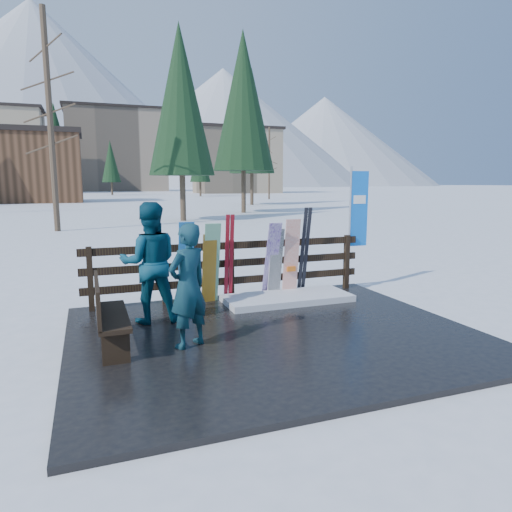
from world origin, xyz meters
name	(u,v)px	position (x,y,z in m)	size (l,w,h in m)	color
ground	(274,337)	(0.00, 0.00, 0.00)	(700.00, 700.00, 0.00)	white
deck	(274,334)	(0.00, 0.00, 0.04)	(6.00, 5.00, 0.08)	black
fence	(231,265)	(0.00, 2.20, 0.74)	(5.60, 0.10, 1.15)	black
snow_patch	(287,298)	(0.94, 1.60, 0.14)	(2.44, 1.00, 0.12)	white
bench	(107,312)	(-2.41, 0.13, 0.60)	(0.41, 1.50, 0.97)	black
snowboard_0	(186,264)	(-0.93, 1.98, 0.86)	(0.28, 0.03, 1.58)	blue
snowboard_1	(211,263)	(-0.45, 1.98, 0.84)	(0.30, 0.03, 1.56)	silver
snowboard_2	(209,269)	(-0.50, 1.98, 0.74)	(0.26, 0.03, 1.35)	orange
snowboard_3	(271,260)	(0.76, 1.98, 0.83)	(0.26, 0.03, 1.55)	white
snowboard_4	(276,263)	(0.85, 1.98, 0.77)	(0.26, 0.03, 1.39)	black
snowboard_5	(291,258)	(1.19, 1.98, 0.86)	(0.31, 0.03, 1.56)	white
ski_pair_a	(229,258)	(-0.09, 2.05, 0.92)	(0.17, 0.24, 1.67)	maroon
ski_pair_b	(304,251)	(1.51, 2.05, 0.97)	(0.17, 0.32, 1.77)	black
rental_flag	(357,213)	(2.85, 2.25, 1.69)	(0.45, 0.04, 2.60)	silver
person_front	(188,286)	(-1.34, -0.16, 0.94)	(0.63, 0.41, 1.72)	#154D4C
person_back	(150,263)	(-1.68, 1.19, 1.06)	(0.95, 0.74, 1.96)	#0C3E54
resort_buildings	(100,152)	(1.03, 115.41, 9.81)	(73.00, 87.60, 22.60)	tan
trees	(143,149)	(3.53, 45.98, 5.95)	(42.16, 68.88, 13.33)	#382B1E
mountains	(69,109)	(-10.50, 328.41, 50.20)	(520.00, 260.00, 120.00)	white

